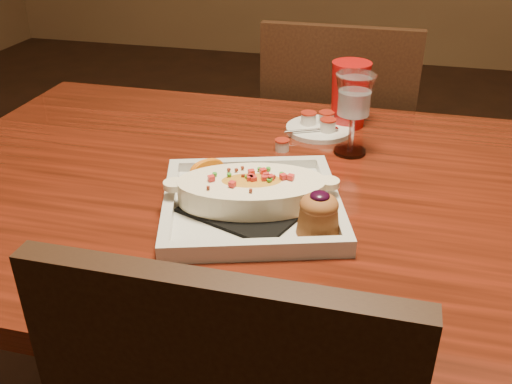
% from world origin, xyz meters
% --- Properties ---
extents(table, '(1.50, 0.90, 0.75)m').
position_xyz_m(table, '(0.00, 0.00, 0.65)').
color(table, maroon).
rests_on(table, floor).
extents(chair_far, '(0.42, 0.42, 0.93)m').
position_xyz_m(chair_far, '(-0.00, 0.63, 0.51)').
color(chair_far, black).
rests_on(chair_far, floor).
extents(plate, '(0.37, 0.37, 0.08)m').
position_xyz_m(plate, '(-0.06, -0.10, 0.78)').
color(plate, silver).
rests_on(plate, table).
extents(goblet, '(0.08, 0.08, 0.17)m').
position_xyz_m(goblet, '(0.07, 0.18, 0.86)').
color(goblet, silver).
rests_on(goblet, table).
extents(saucer, '(0.15, 0.15, 0.10)m').
position_xyz_m(saucer, '(-0.01, 0.27, 0.76)').
color(saucer, silver).
rests_on(saucer, table).
extents(creamer_loose, '(0.03, 0.03, 0.02)m').
position_xyz_m(creamer_loose, '(-0.07, 0.16, 0.76)').
color(creamer_loose, silver).
rests_on(creamer_loose, table).
extents(red_tumbler, '(0.09, 0.09, 0.15)m').
position_xyz_m(red_tumbler, '(0.05, 0.33, 0.82)').
color(red_tumbler, '#B20D0C').
rests_on(red_tumbler, table).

